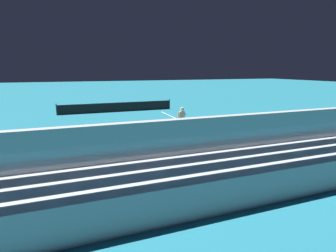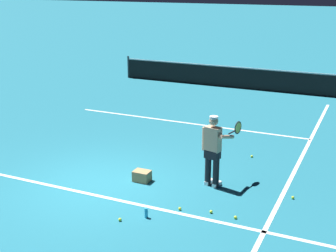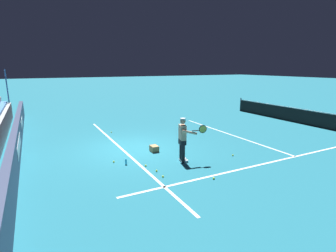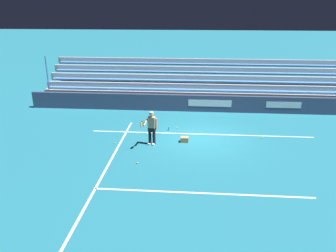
# 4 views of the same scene
# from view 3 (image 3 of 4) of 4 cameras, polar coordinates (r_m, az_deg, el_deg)

# --- Properties ---
(ground_plane) EXTENTS (160.00, 160.00, 0.00)m
(ground_plane) POSITION_cam_3_polar(r_m,az_deg,el_deg) (11.93, -7.53, -4.83)
(ground_plane) COLOR #1E6B7F
(court_baseline_white) EXTENTS (12.00, 0.10, 0.01)m
(court_baseline_white) POSITION_cam_3_polar(r_m,az_deg,el_deg) (11.78, -9.82, -5.12)
(court_baseline_white) COLOR white
(court_baseline_white) RESTS_ON ground
(court_sideline_white) EXTENTS (0.10, 12.00, 0.01)m
(court_sideline_white) POSITION_cam_3_polar(r_m,az_deg,el_deg) (10.85, 21.18, -7.43)
(court_sideline_white) COLOR white
(court_sideline_white) RESTS_ON ground
(court_service_line_white) EXTENTS (8.22, 0.10, 0.01)m
(court_service_line_white) POSITION_cam_3_polar(r_m,az_deg,el_deg) (14.65, 13.12, -1.71)
(court_service_line_white) COLOR white
(court_service_line_white) RESTS_ON ground
(back_wall_sponsor_board) EXTENTS (22.69, 0.25, 1.10)m
(back_wall_sponsor_board) POSITION_cam_3_polar(r_m,az_deg,el_deg) (11.19, -30.39, -4.80)
(back_wall_sponsor_board) COLOR #384260
(back_wall_sponsor_board) RESTS_ON ground
(tennis_player) EXTENTS (0.73, 0.96, 1.71)m
(tennis_player) POSITION_cam_3_polar(r_m,az_deg,el_deg) (9.97, 3.30, -2.93)
(tennis_player) COLOR black
(tennis_player) RESTS_ON ground
(ball_box_cardboard) EXTENTS (0.40, 0.30, 0.26)m
(ball_box_cardboard) POSITION_cam_3_polar(r_m,az_deg,el_deg) (11.38, -3.02, -4.93)
(ball_box_cardboard) COLOR #A87F51
(ball_box_cardboard) RESTS_ON ground
(tennis_ball_toward_net) EXTENTS (0.07, 0.07, 0.07)m
(tennis_ball_toward_net) POSITION_cam_3_polar(r_m,az_deg,el_deg) (10.34, -11.72, -7.62)
(tennis_ball_toward_net) COLOR #CCE533
(tennis_ball_toward_net) RESTS_ON ground
(tennis_ball_midcourt) EXTENTS (0.07, 0.07, 0.07)m
(tennis_ball_midcourt) POSITION_cam_3_polar(r_m,az_deg,el_deg) (8.85, -1.12, -10.93)
(tennis_ball_midcourt) COLOR #CCE533
(tennis_ball_midcourt) RESTS_ON ground
(tennis_ball_on_baseline) EXTENTS (0.07, 0.07, 0.07)m
(tennis_ball_on_baseline) POSITION_cam_3_polar(r_m,az_deg,el_deg) (14.87, -12.23, -1.32)
(tennis_ball_on_baseline) COLOR #CCE533
(tennis_ball_on_baseline) RESTS_ON ground
(tennis_ball_by_box) EXTENTS (0.07, 0.07, 0.07)m
(tennis_ball_by_box) POSITION_cam_3_polar(r_m,az_deg,el_deg) (9.81, -4.89, -8.54)
(tennis_ball_by_box) COLOR #CCE533
(tennis_ball_by_box) RESTS_ON ground
(tennis_ball_far_left) EXTENTS (0.07, 0.07, 0.07)m
(tennis_ball_far_left) POSITION_cam_3_polar(r_m,az_deg,el_deg) (11.17, 13.92, -6.18)
(tennis_ball_far_left) COLOR #CCE533
(tennis_ball_far_left) RESTS_ON ground
(tennis_ball_stray_back) EXTENTS (0.07, 0.07, 0.07)m
(tennis_ball_stray_back) POSITION_cam_3_polar(r_m,az_deg,el_deg) (9.31, -2.49, -9.72)
(tennis_ball_stray_back) COLOR #CCE533
(tennis_ball_stray_back) RESTS_ON ground
(tennis_ball_far_right) EXTENTS (0.07, 0.07, 0.07)m
(tennis_ball_far_right) POSITION_cam_3_polar(r_m,az_deg,el_deg) (8.84, 9.93, -11.17)
(tennis_ball_far_right) COLOR #CCE533
(tennis_ball_far_right) RESTS_ON ground
(water_bottle) EXTENTS (0.07, 0.07, 0.22)m
(water_bottle) POSITION_cam_3_polar(r_m,az_deg,el_deg) (10.03, -9.14, -7.70)
(water_bottle) COLOR #33B2E5
(water_bottle) RESTS_ON ground
(tennis_net) EXTENTS (11.09, 0.09, 1.07)m
(tennis_net) POSITION_cam_3_polar(r_m,az_deg,el_deg) (18.82, 26.91, 1.96)
(tennis_net) COLOR #33383D
(tennis_net) RESTS_ON ground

